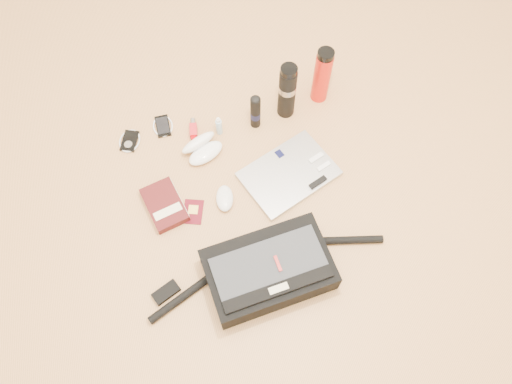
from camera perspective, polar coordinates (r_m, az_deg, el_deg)
ground at (r=2.01m, az=-0.34°, el=-1.80°), size 4.00×4.00×0.00m
messenger_bag at (r=1.86m, az=1.38°, el=-8.89°), size 0.94×0.32×0.13m
laptop at (r=2.07m, az=3.82°, el=2.06°), size 0.44×0.37×0.04m
book at (r=2.03m, az=-10.38°, el=-1.47°), size 0.18×0.23×0.04m
passport at (r=2.02m, az=-7.21°, el=-2.24°), size 0.11×0.13×0.01m
mouse at (r=2.01m, az=-3.60°, el=-0.73°), size 0.09×0.13×0.04m
sunglasses_case at (r=2.12m, az=-6.18°, el=5.03°), size 0.20×0.19×0.09m
ipod at (r=2.23m, az=-14.24°, el=5.67°), size 0.12×0.12×0.01m
phone at (r=2.24m, az=-10.59°, el=7.42°), size 0.09×0.11×0.01m
inhaler at (r=2.20m, az=-7.16°, el=7.08°), size 0.04×0.11×0.03m
spray_bottle at (r=2.16m, az=-4.25°, el=7.50°), size 0.03×0.03×0.11m
aerosol_can at (r=2.14m, az=-0.06°, el=9.18°), size 0.05×0.05×0.19m
thermos_black at (r=2.14m, az=3.59°, el=11.45°), size 0.08×0.08×0.29m
thermos_red at (r=2.21m, az=7.56°, el=13.04°), size 0.09×0.09×0.29m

